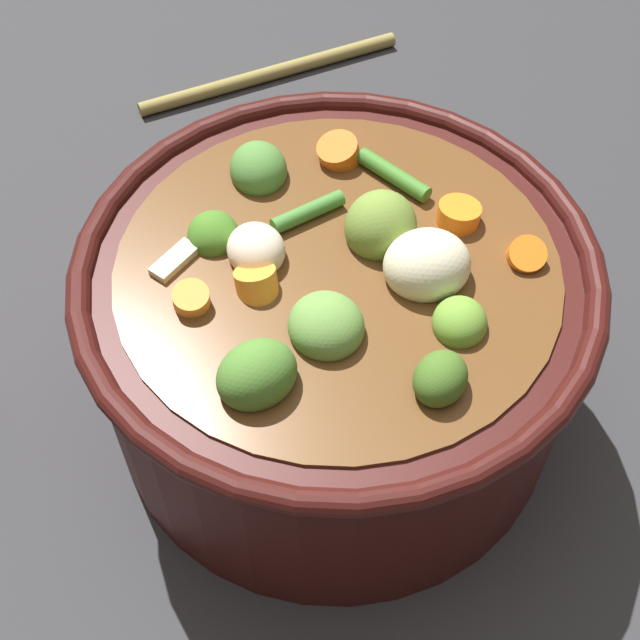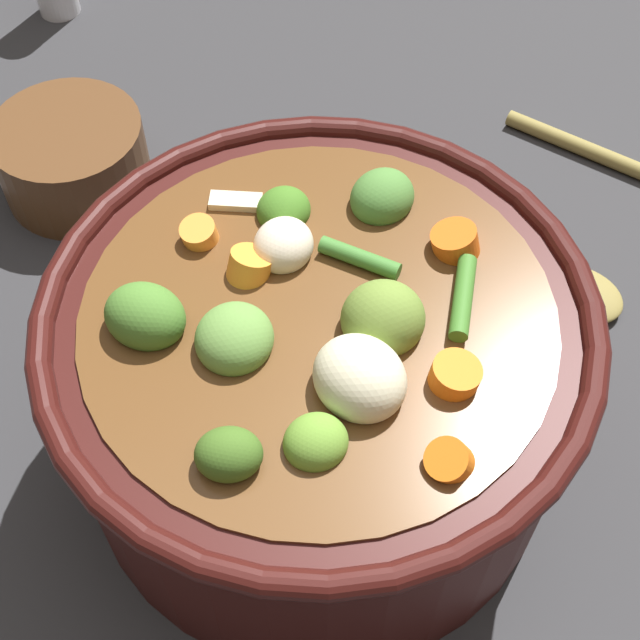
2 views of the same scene
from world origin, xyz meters
TOP-DOWN VIEW (x-y plane):
  - ground_plane at (0.00, 0.00)m, footprint 1.10×1.10m
  - cooking_pot at (0.00, -0.00)m, footprint 0.29×0.29m
  - wooden_spoon at (-0.06, 0.27)m, footprint 0.22×0.22m
  - small_saucepan at (-0.28, -0.08)m, footprint 0.12×0.18m

SIDE VIEW (x-z plane):
  - ground_plane at x=0.00m, z-range 0.00..0.00m
  - wooden_spoon at x=-0.06m, z-range 0.00..0.01m
  - small_saucepan at x=-0.28m, z-range 0.00..0.06m
  - cooking_pot at x=0.00m, z-range -0.01..0.16m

